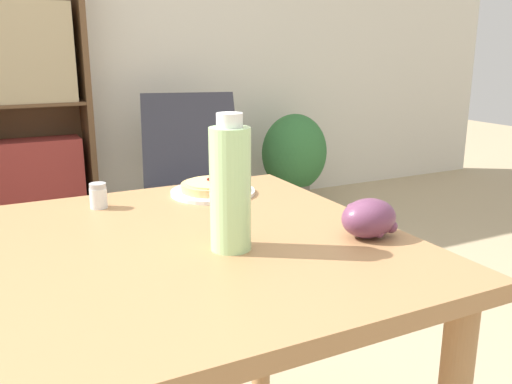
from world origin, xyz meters
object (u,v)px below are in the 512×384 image
(drink_bottle, at_px, (230,187))
(potted_plant_floor, at_px, (294,157))
(bookshelf, at_px, (31,116))
(salt_shaker, at_px, (98,196))
(lounge_chair_far, at_px, (195,196))
(grape_bunch, at_px, (369,218))
(pizza_on_plate, at_px, (213,189))

(drink_bottle, distance_m, potted_plant_floor, 2.93)
(bookshelf, bearing_deg, salt_shaker, -90.93)
(drink_bottle, relative_size, lounge_chair_far, 0.30)
(grape_bunch, bearing_deg, bookshelf, 98.75)
(drink_bottle, distance_m, bookshelf, 2.67)
(pizza_on_plate, bearing_deg, grape_bunch, -71.26)
(pizza_on_plate, height_order, grape_bunch, grape_bunch)
(drink_bottle, height_order, bookshelf, bookshelf)
(drink_bottle, distance_m, salt_shaker, 0.45)
(bookshelf, bearing_deg, potted_plant_floor, -8.13)
(grape_bunch, height_order, salt_shaker, grape_bunch)
(grape_bunch, relative_size, lounge_chair_far, 0.13)
(pizza_on_plate, height_order, potted_plant_floor, pizza_on_plate)
(lounge_chair_far, distance_m, bookshelf, 1.11)
(pizza_on_plate, xyz_separation_m, salt_shaker, (-0.30, 0.00, 0.02))
(grape_bunch, distance_m, salt_shaker, 0.65)
(lounge_chair_far, relative_size, potted_plant_floor, 1.28)
(grape_bunch, distance_m, potted_plant_floor, 2.83)
(grape_bunch, xyz_separation_m, salt_shaker, (-0.46, 0.47, -0.01))
(drink_bottle, bearing_deg, bookshelf, 92.95)
(pizza_on_plate, distance_m, grape_bunch, 0.49)
(grape_bunch, height_order, bookshelf, bookshelf)
(lounge_chair_far, relative_size, bookshelf, 0.54)
(grape_bunch, relative_size, potted_plant_floor, 0.17)
(pizza_on_plate, relative_size, salt_shaker, 3.64)
(pizza_on_plate, relative_size, bookshelf, 0.14)
(pizza_on_plate, bearing_deg, lounge_chair_far, 71.39)
(salt_shaker, bearing_deg, pizza_on_plate, -0.87)
(pizza_on_plate, bearing_deg, salt_shaker, 179.13)
(salt_shaker, height_order, potted_plant_floor, salt_shaker)
(salt_shaker, distance_m, bookshelf, 2.26)
(grape_bunch, height_order, lounge_chair_far, lounge_chair_far)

